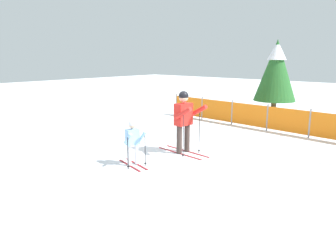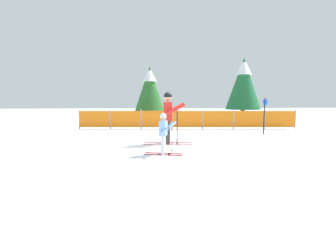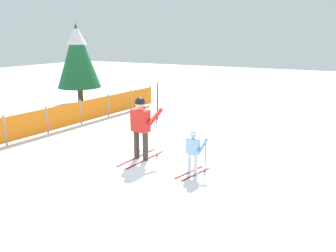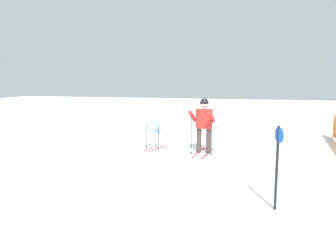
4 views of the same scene
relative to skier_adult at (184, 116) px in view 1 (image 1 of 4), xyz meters
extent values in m
plane|color=white|center=(0.12, -0.04, -1.05)|extent=(60.00, 60.00, 0.00)
cube|color=maroon|center=(-0.02, 0.16, -1.04)|extent=(1.65, 0.20, 0.02)
cube|color=maroon|center=(-0.04, -0.15, -1.04)|extent=(1.65, 0.20, 0.02)
cylinder|color=#3F332D|center=(-0.02, 0.16, -0.64)|extent=(0.16, 0.16, 0.78)
cylinder|color=#3F332D|center=(-0.04, -0.15, -0.64)|extent=(0.16, 0.16, 0.78)
cube|color=red|center=(-0.03, 0.00, 0.06)|extent=(0.32, 0.51, 0.61)
cylinder|color=red|center=(0.27, 0.28, 0.15)|extent=(0.62, 0.18, 0.41)
cylinder|color=red|center=(0.22, -0.33, 0.15)|extent=(0.62, 0.18, 0.41)
sphere|color=#D8AD8C|center=(-0.03, 0.00, 0.52)|extent=(0.26, 0.26, 0.26)
sphere|color=black|center=(-0.03, 0.00, 0.56)|extent=(0.27, 0.27, 0.27)
cylinder|color=black|center=(0.31, 0.30, -0.44)|extent=(0.02, 0.02, 1.22)
cylinder|color=black|center=(0.31, 0.30, -0.99)|extent=(0.07, 0.07, 0.01)
cylinder|color=black|center=(0.25, -0.35, -0.44)|extent=(0.02, 0.02, 1.22)
cylinder|color=black|center=(0.25, -0.35, -0.99)|extent=(0.07, 0.07, 0.01)
cube|color=maroon|center=(-0.26, -1.59, -1.04)|extent=(1.05, 0.31, 0.02)
cube|color=maroon|center=(-0.31, -1.79, -1.04)|extent=(1.05, 0.31, 0.02)
cylinder|color=silver|center=(-0.26, -1.59, -0.78)|extent=(0.10, 0.10, 0.51)
cylinder|color=silver|center=(-0.31, -1.79, -0.78)|extent=(0.10, 0.10, 0.51)
cube|color=#8CBFF2|center=(-0.28, -1.69, -0.32)|extent=(0.26, 0.35, 0.40)
cylinder|color=#8CBFF2|center=(-0.09, -1.53, -0.30)|extent=(0.36, 0.17, 0.33)
cylinder|color=#8CBFF2|center=(-0.19, -1.92, -0.30)|extent=(0.36, 0.17, 0.33)
sphere|color=#D8AD8C|center=(-0.28, -1.69, -0.02)|extent=(0.17, 0.17, 0.17)
sphere|color=white|center=(-0.28, -1.69, 0.01)|extent=(0.18, 0.18, 0.18)
cylinder|color=black|center=(-0.03, -1.51, -0.66)|extent=(0.02, 0.02, 0.79)
cylinder|color=black|center=(-0.03, -1.51, -0.99)|extent=(0.07, 0.07, 0.01)
cylinder|color=black|center=(-0.15, -1.97, -0.66)|extent=(0.02, 0.02, 0.79)
cylinder|color=black|center=(-0.15, -1.97, -0.99)|extent=(0.07, 0.07, 0.01)
cylinder|color=gray|center=(-4.17, 4.63, -0.56)|extent=(0.06, 0.06, 0.98)
cylinder|color=gray|center=(-2.61, 4.52, -0.56)|extent=(0.06, 0.06, 0.98)
cylinder|color=gray|center=(-1.06, 4.40, -0.56)|extent=(0.06, 0.06, 0.98)
cylinder|color=gray|center=(0.49, 4.28, -0.56)|extent=(0.06, 0.06, 0.98)
cylinder|color=gray|center=(2.04, 4.17, -0.56)|extent=(0.06, 0.06, 0.98)
cube|color=orange|center=(-3.39, 4.58, -0.56)|extent=(1.55, 0.15, 0.83)
cube|color=orange|center=(-1.84, 4.46, -0.56)|extent=(1.55, 0.15, 0.83)
cube|color=orange|center=(-0.29, 4.34, -0.56)|extent=(1.55, 0.15, 0.83)
cube|color=orange|center=(1.26, 4.23, -0.56)|extent=(1.55, 0.15, 0.83)
cube|color=orange|center=(2.81, 4.11, -0.56)|extent=(1.55, 0.15, 0.83)
cylinder|color=#4C3823|center=(-0.60, 7.26, -0.69)|extent=(0.23, 0.23, 0.73)
cone|color=#276229|center=(-0.60, 7.26, 1.03)|extent=(1.85, 1.85, 2.71)
cone|color=white|center=(-0.60, 7.26, 1.89)|extent=(0.83, 0.83, 0.81)
camera|label=1|loc=(5.58, -6.99, 1.62)|focal=35.00mm
camera|label=2|loc=(-0.68, -8.80, 0.50)|focal=28.00mm
camera|label=3|loc=(-7.23, -4.81, 2.23)|focal=35.00mm
camera|label=4|loc=(10.19, 1.59, 1.28)|focal=35.00mm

